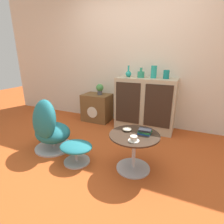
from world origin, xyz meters
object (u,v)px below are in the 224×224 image
tv_console (97,107)px  potted_plant (100,89)px  vase_inner_left (141,74)px  teacup (134,139)px  egg_chair (49,127)px  vase_rightmost (166,74)px  ottoman (76,149)px  bowl (127,129)px  coffee_table (134,148)px  sideboard (145,104)px  book_stack (145,131)px  vase_leftmost (128,73)px  vase_inner_right (154,72)px

tv_console → potted_plant: (0.08, 0.00, 0.41)m
vase_inner_left → teacup: (0.35, -1.47, -0.54)m
egg_chair → vase_rightmost: vase_rightmost is taller
vase_inner_left → potted_plant: vase_inner_left is taller
ottoman → bowl: (0.61, 0.24, 0.29)m
coffee_table → potted_plant: (-1.16, 1.33, 0.40)m
coffee_table → potted_plant: 1.81m
sideboard → book_stack: (0.30, -1.24, 0.02)m
egg_chair → bowl: (1.17, 0.11, 0.13)m
book_stack → vase_rightmost: bearing=88.7°
coffee_table → vase_leftmost: (-0.54, 1.31, 0.73)m
coffee_table → vase_rightmost: (0.13, 1.31, 0.75)m
sideboard → teacup: bearing=-80.9°
tv_console → book_stack: (1.34, -1.27, 0.22)m
vase_inner_right → book_stack: size_ratio=1.38×
tv_console → vase_leftmost: bearing=-1.8°
vase_leftmost → vase_inner_left: 0.24m
coffee_table → potted_plant: bearing=131.1°
potted_plant → bowl: 1.65m
sideboard → vase_leftmost: 0.65m
tv_console → teacup: tv_console is taller
ottoman → vase_rightmost: bearing=59.9°
vase_rightmost → bowl: vase_rightmost is taller
sideboard → bowl: bearing=-86.3°
vase_leftmost → teacup: size_ratio=1.64×
ottoman → potted_plant: bearing=106.2°
vase_rightmost → coffee_table: bearing=-95.8°
teacup → vase_rightmost: bearing=86.4°
vase_inner_right → book_stack: 1.38m
ottoman → vase_inner_right: vase_inner_right is taller
sideboard → tv_console: 1.06m
potted_plant → tv_console: bearing=-179.4°
potted_plant → sideboard: bearing=-1.6°
teacup → book_stack: 0.23m
vase_inner_right → vase_inner_left: bearing=180.0°
vase_rightmost → book_stack: 1.36m
vase_leftmost → teacup: 1.67m
vase_inner_left → vase_rightmost: size_ratio=1.19×
sideboard → teacup: (0.23, -1.47, 0.01)m
egg_chair → vase_inner_right: vase_inner_right is taller
ottoman → coffee_table: size_ratio=0.73×
potted_plant → book_stack: size_ratio=1.43×
vase_leftmost → bowl: 1.42m
vase_leftmost → bowl: size_ratio=1.84×
vase_inner_left → vase_inner_right: bearing=0.0°
potted_plant → ottoman: bearing=-73.8°
vase_rightmost → book_stack: (-0.03, -1.24, -0.54)m
ottoman → teacup: size_ratio=3.51×
egg_chair → ottoman: 0.59m
coffee_table → vase_inner_right: bearing=93.5°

